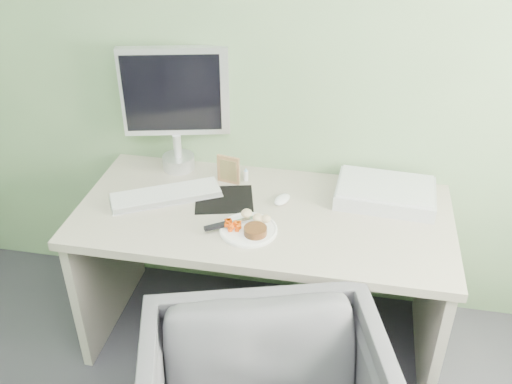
% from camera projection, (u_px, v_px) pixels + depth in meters
% --- Properties ---
extents(wall_back, '(3.50, 0.00, 3.50)m').
position_uv_depth(wall_back, '(280.00, 42.00, 2.42)').
color(wall_back, gray).
rests_on(wall_back, floor).
extents(desk, '(1.60, 0.75, 0.73)m').
position_uv_depth(desk, '(263.00, 246.00, 2.53)').
color(desk, '#B1A694').
rests_on(desk, floor).
extents(plate, '(0.24, 0.24, 0.01)m').
position_uv_depth(plate, '(248.00, 230.00, 2.32)').
color(plate, white).
rests_on(plate, desk).
extents(steak, '(0.09, 0.09, 0.03)m').
position_uv_depth(steak, '(255.00, 231.00, 2.28)').
color(steak, black).
rests_on(steak, plate).
extents(potato_pile, '(0.11, 0.09, 0.05)m').
position_uv_depth(potato_pile, '(257.00, 216.00, 2.34)').
color(potato_pile, '#A27E4F').
rests_on(potato_pile, plate).
extents(carrot_heap, '(0.07, 0.06, 0.04)m').
position_uv_depth(carrot_heap, '(233.00, 224.00, 2.31)').
color(carrot_heap, '#DF4404').
rests_on(carrot_heap, plate).
extents(steak_knife, '(0.21, 0.15, 0.02)m').
position_uv_depth(steak_knife, '(224.00, 224.00, 2.32)').
color(steak_knife, silver).
rests_on(steak_knife, plate).
extents(mousepad, '(0.30, 0.28, 0.00)m').
position_uv_depth(mousepad, '(224.00, 199.00, 2.52)').
color(mousepad, black).
rests_on(mousepad, desk).
extents(keyboard, '(0.49, 0.35, 0.02)m').
position_uv_depth(keyboard, '(166.00, 195.00, 2.52)').
color(keyboard, white).
rests_on(keyboard, desk).
extents(computer_mouse, '(0.09, 0.11, 0.03)m').
position_uv_depth(computer_mouse, '(282.00, 199.00, 2.49)').
color(computer_mouse, white).
rests_on(computer_mouse, desk).
extents(photo_frame, '(0.11, 0.03, 0.14)m').
position_uv_depth(photo_frame, '(228.00, 170.00, 2.61)').
color(photo_frame, '#925F44').
rests_on(photo_frame, desk).
extents(eyedrop_bottle, '(0.02, 0.02, 0.07)m').
position_uv_depth(eyedrop_bottle, '(246.00, 175.00, 2.64)').
color(eyedrop_bottle, white).
rests_on(eyedrop_bottle, desk).
extents(scanner, '(0.44, 0.31, 0.07)m').
position_uv_depth(scanner, '(385.00, 193.00, 2.50)').
color(scanner, silver).
rests_on(scanner, desk).
extents(monitor, '(0.49, 0.18, 0.59)m').
position_uv_depth(monitor, '(175.00, 103.00, 2.60)').
color(monitor, silver).
rests_on(monitor, desk).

